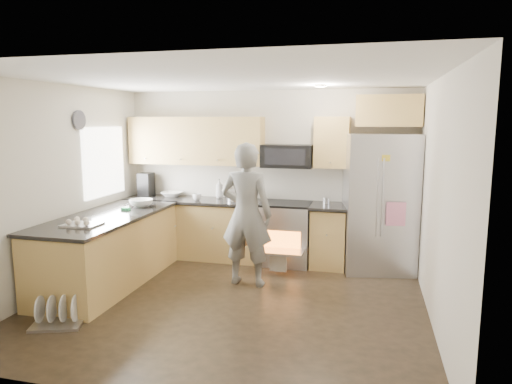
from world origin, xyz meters
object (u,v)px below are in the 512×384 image
(stove_range, at_px, (285,219))
(dish_rack, at_px, (58,316))
(refrigerator, at_px, (379,203))
(person, at_px, (246,214))

(stove_range, bearing_deg, dish_rack, -126.00)
(refrigerator, xyz_separation_m, person, (-1.68, -1.02, -0.05))
(person, bearing_deg, stove_range, -105.25)
(stove_range, distance_m, dish_rack, 3.37)
(person, xyz_separation_m, dish_rack, (-1.62, -1.67, -0.85))
(stove_range, distance_m, person, 1.10)
(stove_range, relative_size, dish_rack, 2.92)
(refrigerator, relative_size, person, 1.05)
(person, relative_size, dish_rack, 3.05)
(stove_range, bearing_deg, person, -108.09)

